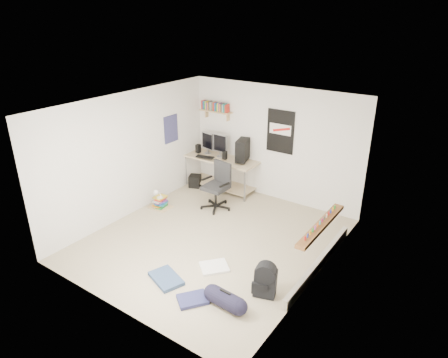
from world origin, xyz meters
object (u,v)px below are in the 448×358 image
Objects in this scene: backpack at (265,283)px; book_stack at (160,201)px; office_chair at (216,187)px; desk at (222,173)px; duffel_bag at (225,299)px.

book_stack is (-3.23, 1.19, -0.05)m from backpack.
office_chair reaches higher than book_stack.
desk is 1.06m from office_chair.
duffel_bag is 1.03× the size of book_stack.
backpack is 0.87× the size of duffel_bag.
desk is 3.74× the size of book_stack.
backpack is 3.44m from book_stack.
office_chair is 2.91m from backpack.
office_chair is 2.04× the size of duffel_bag.
duffel_bag is 3.40m from book_stack.
office_chair reaches higher than desk.
book_stack is (-0.50, -1.59, -0.21)m from desk.
desk is 3.62× the size of duffel_bag.
book_stack is at bearing 152.74° from duffel_bag.
backpack reaches higher than duffel_bag.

